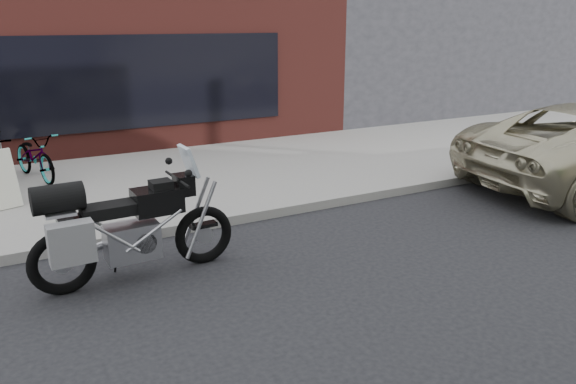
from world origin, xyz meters
name	(u,v)px	position (x,y,z in m)	size (l,w,h in m)	color
ground	(427,351)	(0.00, 0.00, 0.00)	(120.00, 120.00, 0.00)	black
near_sidewalk	(189,173)	(0.00, 7.00, 0.07)	(44.00, 6.00, 0.15)	gray
storefront	(34,48)	(-2.00, 13.98, 2.25)	(14.00, 10.07, 4.50)	#59221D
neighbour_building	(384,20)	(10.00, 14.00, 3.00)	(10.00, 10.00, 6.00)	#2A292F
motorcycle	(122,228)	(-2.16, 2.86, 0.67)	(2.47, 0.86, 1.56)	black
bicycle_front	(35,156)	(-2.71, 7.65, 0.59)	(0.58, 1.67, 0.88)	gray
bicycle_rear	(0,161)	(-3.29, 7.34, 0.63)	(0.45, 1.61, 0.96)	gray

